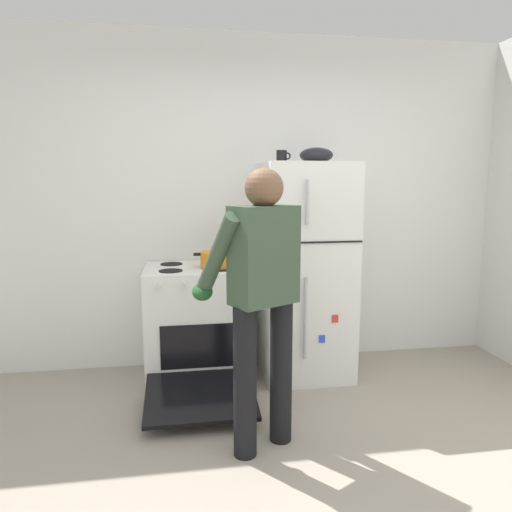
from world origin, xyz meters
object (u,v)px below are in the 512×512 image
(refrigerator, at_px, (304,270))
(red_pot, at_px, (217,259))
(coffee_mug, at_px, (282,157))
(stove_range, at_px, (197,325))
(person_cook, at_px, (260,287))
(mixing_bowl, at_px, (316,155))

(refrigerator, xyz_separation_m, red_pot, (-0.69, -0.05, 0.12))
(red_pot, bearing_deg, coffee_mug, 10.98)
(refrigerator, xyz_separation_m, stove_range, (-0.85, -0.02, -0.40))
(refrigerator, height_order, stove_range, refrigerator)
(person_cook, xyz_separation_m, red_pot, (-0.17, 0.97, 0.00))
(stove_range, bearing_deg, mixing_bowl, 1.08)
(person_cook, bearing_deg, stove_range, 108.17)
(refrigerator, height_order, red_pot, refrigerator)
(person_cook, height_order, mixing_bowl, mixing_bowl)
(stove_range, xyz_separation_m, mixing_bowl, (0.93, 0.02, 1.29))
(coffee_mug, bearing_deg, person_cook, -108.03)
(stove_range, relative_size, coffee_mug, 10.73)
(refrigerator, distance_m, stove_range, 0.94)
(refrigerator, height_order, mixing_bowl, mixing_bowl)
(red_pot, bearing_deg, refrigerator, 4.10)
(refrigerator, distance_m, mixing_bowl, 0.90)
(mixing_bowl, bearing_deg, stove_range, -178.92)
(stove_range, distance_m, person_cook, 1.17)
(red_pot, relative_size, coffee_mug, 3.11)
(stove_range, bearing_deg, red_pot, -11.43)
(red_pot, height_order, mixing_bowl, mixing_bowl)
(person_cook, bearing_deg, mixing_bowl, 59.26)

